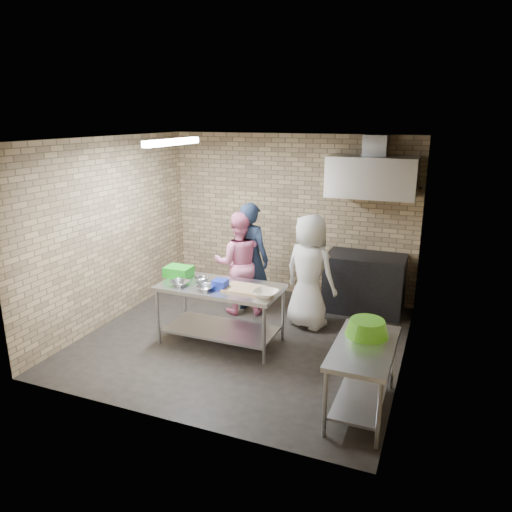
{
  "coord_description": "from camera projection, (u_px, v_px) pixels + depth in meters",
  "views": [
    {
      "loc": [
        2.43,
        -5.6,
        2.98
      ],
      "look_at": [
        0.1,
        0.2,
        1.15
      ],
      "focal_mm": 33.85,
      "sensor_mm": 36.0,
      "label": 1
    }
  ],
  "objects": [
    {
      "name": "floor",
      "position": [
        244.0,
        338.0,
        6.69
      ],
      "size": [
        4.2,
        4.2,
        0.0
      ],
      "primitive_type": "plane",
      "color": "black",
      "rests_on": "ground"
    },
    {
      "name": "ceiling",
      "position": [
        242.0,
        139.0,
        5.93
      ],
      "size": [
        4.2,
        4.2,
        0.0
      ],
      "primitive_type": "plane",
      "rotation": [
        3.14,
        0.0,
        0.0
      ],
      "color": "black",
      "rests_on": "ground"
    },
    {
      "name": "back_wall",
      "position": [
        290.0,
        216.0,
        8.09
      ],
      "size": [
        4.2,
        0.06,
        2.7
      ],
      "primitive_type": "cube",
      "color": "tan",
      "rests_on": "ground"
    },
    {
      "name": "front_wall",
      "position": [
        159.0,
        295.0,
        4.53
      ],
      "size": [
        4.2,
        0.06,
        2.7
      ],
      "primitive_type": "cube",
      "color": "tan",
      "rests_on": "ground"
    },
    {
      "name": "left_wall",
      "position": [
        112.0,
        231.0,
        7.06
      ],
      "size": [
        0.06,
        4.0,
        2.7
      ],
      "primitive_type": "cube",
      "color": "tan",
      "rests_on": "ground"
    },
    {
      "name": "right_wall",
      "position": [
        410.0,
        262.0,
        5.56
      ],
      "size": [
        0.06,
        4.0,
        2.7
      ],
      "primitive_type": "cube",
      "color": "tan",
      "rests_on": "ground"
    },
    {
      "name": "prep_table",
      "position": [
        221.0,
        314.0,
        6.49
      ],
      "size": [
        1.62,
        0.81,
        0.81
      ],
      "primitive_type": "cube",
      "color": "silver",
      "rests_on": "floor"
    },
    {
      "name": "side_counter",
      "position": [
        362.0,
        378.0,
        4.96
      ],
      "size": [
        0.6,
        1.2,
        0.75
      ],
      "primitive_type": "cube",
      "color": "silver",
      "rests_on": "floor"
    },
    {
      "name": "stove",
      "position": [
        364.0,
        283.0,
        7.55
      ],
      "size": [
        1.2,
        0.7,
        0.9
      ],
      "primitive_type": "cube",
      "color": "black",
      "rests_on": "floor"
    },
    {
      "name": "range_hood",
      "position": [
        372.0,
        177.0,
        7.13
      ],
      "size": [
        1.3,
        0.6,
        0.6
      ],
      "primitive_type": "cube",
      "color": "silver",
      "rests_on": "back_wall"
    },
    {
      "name": "hood_duct",
      "position": [
        376.0,
        145.0,
        7.14
      ],
      "size": [
        0.35,
        0.3,
        0.3
      ],
      "primitive_type": "cube",
      "color": "#A5A8AD",
      "rests_on": "back_wall"
    },
    {
      "name": "wall_shelf",
      "position": [
        394.0,
        188.0,
        7.24
      ],
      "size": [
        0.8,
        0.2,
        0.04
      ],
      "primitive_type": "cube",
      "color": "#3F2B19",
      "rests_on": "back_wall"
    },
    {
      "name": "fluorescent_fixture",
      "position": [
        172.0,
        142.0,
        6.31
      ],
      "size": [
        0.1,
        1.25,
        0.08
      ],
      "primitive_type": "cube",
      "color": "white",
      "rests_on": "ceiling"
    },
    {
      "name": "green_crate",
      "position": [
        179.0,
        272.0,
        6.71
      ],
      "size": [
        0.36,
        0.27,
        0.14
      ],
      "primitive_type": "cube",
      "color": "green",
      "rests_on": "prep_table"
    },
    {
      "name": "blue_tub",
      "position": [
        220.0,
        284.0,
        6.25
      ],
      "size": [
        0.18,
        0.18,
        0.12
      ],
      "primitive_type": "cube",
      "color": "#1930BF",
      "rests_on": "prep_table"
    },
    {
      "name": "cutting_board",
      "position": [
        244.0,
        288.0,
        6.23
      ],
      "size": [
        0.5,
        0.38,
        0.03
      ],
      "primitive_type": "cube",
      "color": "#D9AF7D",
      "rests_on": "prep_table"
    },
    {
      "name": "mixing_bowl_a",
      "position": [
        179.0,
        283.0,
        6.37
      ],
      "size": [
        0.27,
        0.27,
        0.06
      ],
      "primitive_type": "imported",
      "rotation": [
        0.0,
        0.0,
        -0.05
      ],
      "color": "#B1B5B8",
      "rests_on": "prep_table"
    },
    {
      "name": "mixing_bowl_b",
      "position": [
        202.0,
        279.0,
        6.52
      ],
      "size": [
        0.2,
        0.2,
        0.06
      ],
      "primitive_type": "imported",
      "rotation": [
        0.0,
        0.0,
        -0.05
      ],
      "color": "#A9ACB0",
      "rests_on": "prep_table"
    },
    {
      "name": "mixing_bowl_c",
      "position": [
        206.0,
        288.0,
        6.21
      ],
      "size": [
        0.25,
        0.25,
        0.06
      ],
      "primitive_type": "imported",
      "rotation": [
        0.0,
        0.0,
        -0.05
      ],
      "color": "#B3B4BA",
      "rests_on": "prep_table"
    },
    {
      "name": "ceramic_bowl",
      "position": [
        266.0,
        294.0,
        5.98
      ],
      "size": [
        0.33,
        0.33,
        0.08
      ],
      "primitive_type": "imported",
      "rotation": [
        0.0,
        0.0,
        -0.05
      ],
      "color": "beige",
      "rests_on": "prep_table"
    },
    {
      "name": "green_basin",
      "position": [
        367.0,
        328.0,
        5.06
      ],
      "size": [
        0.46,
        0.46,
        0.17
      ],
      "primitive_type": null,
      "color": "#59C626",
      "rests_on": "side_counter"
    },
    {
      "name": "bottle_red",
      "position": [
        377.0,
        180.0,
        7.3
      ],
      "size": [
        0.07,
        0.07,
        0.18
      ],
      "primitive_type": "cylinder",
      "color": "#B22619",
      "rests_on": "wall_shelf"
    },
    {
      "name": "bottle_green",
      "position": [
        404.0,
        183.0,
        7.16
      ],
      "size": [
        0.06,
        0.06,
        0.15
      ],
      "primitive_type": "cylinder",
      "color": "green",
      "rests_on": "wall_shelf"
    },
    {
      "name": "man_navy",
      "position": [
        251.0,
        258.0,
        7.43
      ],
      "size": [
        0.71,
        0.55,
        1.73
      ],
      "primitive_type": "imported",
      "rotation": [
        0.0,
        0.0,
        2.9
      ],
      "color": "#151E34",
      "rests_on": "floor"
    },
    {
      "name": "woman_pink",
      "position": [
        239.0,
        263.0,
        7.39
      ],
      "size": [
        0.95,
        0.85,
        1.6
      ],
      "primitive_type": "imported",
      "rotation": [
        0.0,
        0.0,
        3.52
      ],
      "color": "pink",
      "rests_on": "floor"
    },
    {
      "name": "woman_white",
      "position": [
        309.0,
        272.0,
        6.88
      ],
      "size": [
        0.94,
        0.76,
        1.66
      ],
      "primitive_type": "imported",
      "rotation": [
        0.0,
        0.0,
        2.81
      ],
      "color": "silver",
      "rests_on": "floor"
    }
  ]
}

